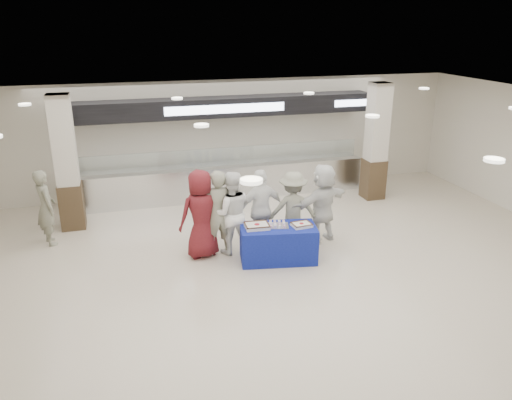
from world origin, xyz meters
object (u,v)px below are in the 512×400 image
object	(u,v)px
sheet_cake_right	(302,224)
chef_short	(261,209)
sheet_cake_left	(257,226)
display_table	(278,243)
civilian_maroon	(201,214)
cupcake_tray	(277,224)
soldier_bg	(46,207)
soldier_b	(293,209)
civilian_white	(323,203)
chef_tall	(231,213)
soldier_a	(217,213)

from	to	relation	value
sheet_cake_right	chef_short	world-z (taller)	chef_short
sheet_cake_left	display_table	bearing A→B (deg)	-8.41
civilian_maroon	cupcake_tray	bearing A→B (deg)	144.42
cupcake_tray	soldier_bg	xyz separation A→B (m)	(-4.65, 2.15, 0.07)
sheet_cake_left	soldier_b	world-z (taller)	soldier_b
civilian_white	sheet_cake_left	bearing A→B (deg)	-2.87
chef_tall	soldier_bg	xyz separation A→B (m)	(-3.82, 1.55, -0.05)
civilian_maroon	soldier_a	bearing A→B (deg)	166.59
cupcake_tray	chef_short	distance (m)	0.69
civilian_maroon	soldier_a	size ratio (longest dim) A/B	1.02
chef_short	soldier_b	size ratio (longest dim) A/B	1.05
sheet_cake_right	civilian_maroon	distance (m)	2.09
chef_tall	chef_short	xyz separation A→B (m)	(0.69, 0.06, -0.01)
chef_short	civilian_white	xyz separation A→B (m)	(1.41, -0.04, 0.01)
chef_short	soldier_b	xyz separation A→B (m)	(0.70, -0.06, -0.04)
display_table	sheet_cake_left	size ratio (longest dim) A/B	3.08
cupcake_tray	soldier_bg	world-z (taller)	soldier_bg
soldier_b	soldier_bg	size ratio (longest dim) A/B	0.99
civilian_white	display_table	bearing A→B (deg)	5.59
display_table	chef_short	size ratio (longest dim) A/B	0.87
sheet_cake_right	soldier_bg	world-z (taller)	soldier_bg
display_table	civilian_maroon	xyz separation A→B (m)	(-1.48, 0.64, 0.57)
sheet_cake_right	civilian_maroon	bearing A→B (deg)	158.99
chef_short	cupcake_tray	bearing A→B (deg)	93.93
civilian_maroon	soldier_bg	size ratio (longest dim) A/B	1.10
sheet_cake_right	soldier_b	world-z (taller)	soldier_b
cupcake_tray	soldier_bg	size ratio (longest dim) A/B	0.31
display_table	civilian_white	size ratio (longest dim) A/B	0.86
civilian_maroon	chef_short	bearing A→B (deg)	169.38
display_table	sheet_cake_left	bearing A→B (deg)	-178.68
chef_tall	soldier_bg	distance (m)	4.12
display_table	chef_tall	size ratio (longest dim) A/B	0.86
soldier_b	civilian_white	bearing A→B (deg)	-167.23
display_table	soldier_bg	size ratio (longest dim) A/B	0.90
sheet_cake_right	soldier_a	distance (m)	1.77
display_table	chef_tall	xyz separation A→B (m)	(-0.84, 0.64, 0.53)
display_table	soldier_bg	world-z (taller)	soldier_bg
cupcake_tray	chef_tall	distance (m)	1.03
soldier_a	chef_short	world-z (taller)	soldier_a
display_table	cupcake_tray	world-z (taller)	cupcake_tray
cupcake_tray	civilian_maroon	bearing A→B (deg)	157.82
cupcake_tray	civilian_maroon	distance (m)	1.60
chef_short	soldier_b	distance (m)	0.70
cupcake_tray	civilian_white	size ratio (longest dim) A/B	0.29
soldier_b	cupcake_tray	bearing A→B (deg)	58.21
sheet_cake_right	chef_tall	size ratio (longest dim) A/B	0.23
sheet_cake_left	civilian_maroon	size ratio (longest dim) A/B	0.27
chef_tall	soldier_a	bearing A→B (deg)	4.96
chef_short	civilian_white	world-z (taller)	civilian_white
sheet_cake_left	sheet_cake_right	size ratio (longest dim) A/B	1.22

